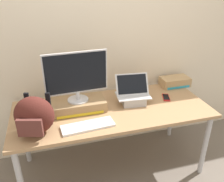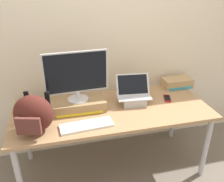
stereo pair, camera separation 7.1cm
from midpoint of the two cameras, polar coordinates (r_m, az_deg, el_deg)
The scene contains 12 objects.
ground_plane at distance 2.65m, azimuth -0.81°, elevation -17.62°, with size 20.00×20.00×0.00m, color #70665B.
back_wall at distance 2.46m, azimuth -4.08°, elevation 13.47°, with size 7.00×0.10×2.60m, color beige.
desk at distance 2.26m, azimuth -0.91°, elevation -5.59°, with size 1.83×0.78×0.71m.
toner_box_yellow at distance 2.20m, azimuth -9.06°, elevation -3.34°, with size 0.49×0.26×0.10m.
desktop_monitor at distance 2.08m, azimuth -9.61°, elevation 3.66°, with size 0.56×0.19×0.46m.
open_laptop at distance 2.30m, azimuth 4.19°, elevation -1.41°, with size 0.34×0.25×0.27m.
external_keyboard at distance 1.97m, azimuth -6.91°, elevation -8.40°, with size 0.45×0.18×0.02m.
messenger_backpack at distance 1.92m, azimuth -19.35°, elevation -5.66°, with size 0.36×0.31×0.31m.
coffee_mug at distance 2.34m, azimuth -20.30°, elevation -3.02°, with size 0.12×0.08×0.09m.
cell_phone at distance 2.46m, azimuth 12.17°, elevation -1.51°, with size 0.11×0.17×0.01m.
plush_toy at distance 2.20m, azimuth -17.83°, elevation -4.53°, with size 0.09×0.09×0.09m.
toner_box_cyan at distance 2.74m, azimuth 14.27°, elevation 2.21°, with size 0.32×0.18×0.10m.
Camera 1 is at (-0.53, -1.85, 1.82)m, focal length 37.69 mm.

